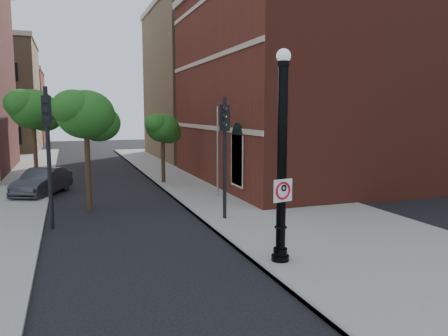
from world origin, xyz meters
name	(u,v)px	position (x,y,z in m)	size (l,w,h in m)	color
ground	(189,275)	(0.00, 0.00, 0.00)	(120.00, 120.00, 0.00)	black
sidewalk_right	(248,194)	(6.00, 10.00, 0.06)	(8.00, 60.00, 0.12)	gray
curb_edge	(176,199)	(2.05, 10.00, 0.07)	(0.10, 60.00, 0.14)	gray
brick_wall_building	(362,85)	(16.00, 14.00, 6.26)	(22.30, 16.30, 12.50)	maroon
bg_building_tan_b	(263,86)	(16.00, 30.00, 7.00)	(22.00, 14.00, 14.00)	#957651
lamppost	(282,168)	(2.72, -0.12, 2.85)	(0.52, 0.52, 6.16)	black
no_parking_sign	(283,190)	(2.69, -0.27, 2.23)	(0.65, 0.17, 0.65)	white
parked_car	(42,182)	(-4.35, 13.81, 0.72)	(1.53, 4.38, 1.44)	#2D2D32
traffic_signal_left	(48,134)	(-3.68, 6.36, 3.62)	(0.35, 0.45, 5.37)	black
traffic_signal_right	(225,138)	(2.93, 5.25, 3.39)	(0.38, 0.44, 5.03)	black
utility_pole	(218,153)	(4.23, 9.91, 2.36)	(0.09, 0.09, 4.71)	#999999
street_tree_a	(87,116)	(-2.14, 9.19, 4.25)	(2.99, 2.70, 5.39)	black
street_tree_b	(34,110)	(-4.76, 16.75, 4.53)	(3.18, 2.88, 5.74)	black
street_tree_c	(163,129)	(2.53, 15.24, 3.40)	(2.40, 2.17, 4.33)	black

